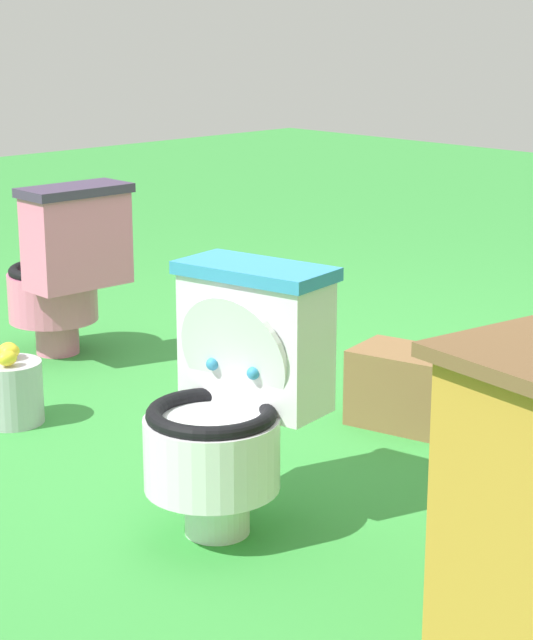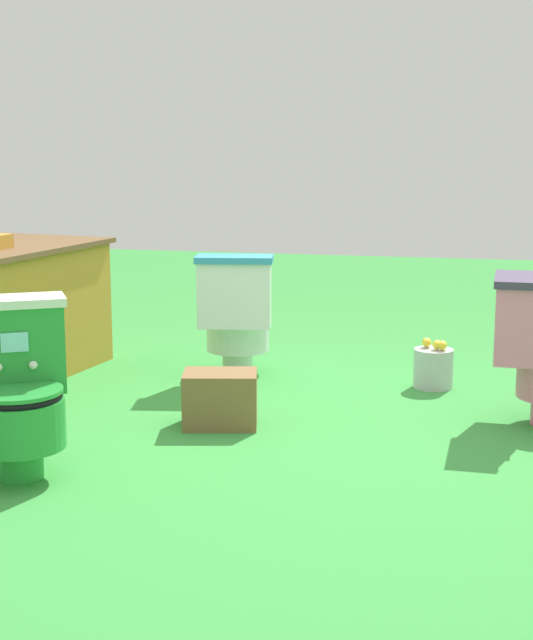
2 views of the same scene
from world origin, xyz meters
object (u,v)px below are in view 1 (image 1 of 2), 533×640
toilet_pink (64,269)px  toilet_white (232,397)px  lemon_bucket (11,390)px  small_crate (405,387)px

toilet_pink → toilet_white: bearing=-108.0°
toilet_white → toilet_pink: (-0.59, -1.66, 0.00)m
toilet_pink → lemon_bucket: size_ratio=2.63×
toilet_white → toilet_pink: 1.76m
toilet_pink → lemon_bucket: bearing=-137.2°
toilet_white → lemon_bucket: toilet_white is taller
toilet_white → small_crate: size_ratio=2.05×
toilet_pink → small_crate: size_ratio=2.05×
small_crate → lemon_bucket: (0.97, -0.97, -0.02)m
toilet_white → small_crate: 1.01m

